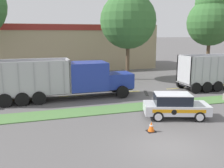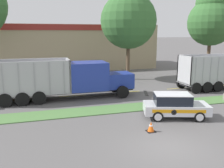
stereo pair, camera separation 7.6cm
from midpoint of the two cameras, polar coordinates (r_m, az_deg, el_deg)
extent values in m
plane|color=#5B5959|center=(13.14, 12.63, -13.94)|extent=(600.00, 600.00, 0.00)
cube|color=#517F42|center=(18.95, 2.42, -5.54)|extent=(120.00, 2.05, 0.06)
cube|color=yellow|center=(22.93, -22.63, -3.47)|extent=(2.40, 0.14, 0.01)
cube|color=yellow|center=(22.98, -9.12, -2.67)|extent=(2.40, 0.14, 0.01)
cube|color=yellow|center=(24.27, 3.61, -1.79)|extent=(2.40, 0.14, 0.01)
cube|color=yellow|center=(26.61, 14.57, -0.95)|extent=(2.40, 0.14, 0.01)
cube|color=yellow|center=(29.76, 23.49, -0.24)|extent=(2.40, 0.14, 0.01)
cube|color=#B7B7BC|center=(27.29, 21.73, 0.54)|extent=(6.67, 2.50, 0.12)
cube|color=#B7B7BC|center=(25.19, 16.14, 3.16)|extent=(0.16, 2.50, 2.70)
cube|color=#B7B7BC|center=(26.20, 23.53, 2.97)|extent=(6.67, 0.16, 2.70)
cube|color=#B7B7BC|center=(28.00, 20.45, 3.69)|extent=(6.67, 0.16, 2.70)
cube|color=#A3A3A8|center=(24.34, 18.43, 2.75)|extent=(0.10, 0.04, 2.57)
cube|color=#A3A3A8|center=(24.83, 20.00, 2.80)|extent=(0.10, 0.04, 2.57)
cube|color=#A3A3A8|center=(25.33, 21.51, 2.86)|extent=(0.10, 0.04, 2.57)
cube|color=#A3A3A8|center=(25.86, 22.97, 2.91)|extent=(0.10, 0.04, 2.57)
cylinder|color=black|center=(24.75, 18.49, -0.87)|extent=(1.05, 0.30, 1.05)
cylinder|color=black|center=(26.74, 15.47, 0.21)|extent=(1.05, 0.30, 1.05)
cylinder|color=black|center=(25.48, 20.75, -0.68)|extent=(1.05, 0.30, 1.05)
cylinder|color=black|center=(27.42, 17.65, 0.35)|extent=(1.05, 0.30, 1.05)
cylinder|color=black|center=(26.24, 22.89, -0.50)|extent=(1.05, 0.30, 1.05)
cylinder|color=black|center=(28.13, 19.72, 0.49)|extent=(1.05, 0.30, 1.05)
cube|color=black|center=(22.01, -9.86, -1.65)|extent=(11.34, 1.43, 0.18)
cube|color=#23389E|center=(22.81, 1.29, 0.91)|extent=(2.38, 2.13, 1.32)
cube|color=#B7B7BC|center=(23.21, 4.16, 1.07)|extent=(0.06, 1.82, 1.12)
cube|color=#23389E|center=(22.01, -5.67, 1.90)|extent=(3.23, 2.59, 2.41)
cube|color=black|center=(22.31, -1.56, 3.18)|extent=(0.04, 2.20, 1.08)
cylinder|color=silver|center=(20.80, -9.90, 3.36)|extent=(0.14, 0.14, 1.54)
cube|color=#ADADB2|center=(21.83, -17.21, -1.71)|extent=(5.72, 2.59, 0.12)
cube|color=#ADADB2|center=(21.71, -10.07, 2.17)|extent=(0.16, 2.59, 2.68)
cube|color=#ADADB2|center=(20.37, -17.43, 1.20)|extent=(5.72, 0.16, 2.68)
cube|color=#ADADB2|center=(22.77, -17.41, 2.24)|extent=(5.72, 0.16, 2.68)
cube|color=#99999E|center=(20.43, -23.85, 0.77)|extent=(0.10, 0.04, 2.54)
cube|color=#99999E|center=(20.32, -20.65, 0.96)|extent=(0.10, 0.04, 2.54)
cube|color=#99999E|center=(20.27, -17.43, 1.15)|extent=(0.10, 0.04, 2.54)
cube|color=#99999E|center=(20.29, -14.21, 1.34)|extent=(0.10, 0.04, 2.54)
cube|color=#99999E|center=(20.37, -10.99, 1.52)|extent=(0.10, 0.04, 2.54)
cylinder|color=black|center=(21.80, 2.33, -1.86)|extent=(1.08, 0.30, 1.08)
cylinder|color=black|center=(24.16, 0.34, -0.52)|extent=(1.08, 0.30, 1.08)
cylinder|color=black|center=(20.79, -23.41, -3.49)|extent=(1.08, 0.30, 1.08)
cylinder|color=black|center=(23.26, -22.75, -1.91)|extent=(1.08, 0.30, 1.08)
cylinder|color=black|center=(20.68, -19.93, -3.30)|extent=(1.08, 0.30, 1.08)
cylinder|color=black|center=(23.16, -19.65, -1.73)|extent=(1.08, 0.30, 1.08)
cylinder|color=black|center=(20.64, -16.43, -3.10)|extent=(1.08, 0.30, 1.08)
cylinder|color=black|center=(23.12, -16.52, -1.55)|extent=(1.08, 0.30, 1.08)
cube|color=silver|center=(17.34, 14.28, -5.37)|extent=(4.61, 3.04, 0.63)
cube|color=black|center=(17.11, 13.56, -3.34)|extent=(2.72, 2.24, 0.64)
cube|color=silver|center=(17.03, 13.61, -2.23)|extent=(2.72, 2.24, 0.04)
cube|color=black|center=(16.73, 7.67, -2.11)|extent=(0.64, 1.43, 0.03)
cube|color=orange|center=(16.48, 15.00, -6.07)|extent=(3.24, 1.07, 0.22)
cylinder|color=black|center=(16.42, 13.90, -6.30)|extent=(0.33, 0.12, 0.35)
cylinder|color=black|center=(17.00, 19.25, -7.13)|extent=(0.71, 0.40, 0.68)
cylinder|color=silver|center=(16.90, 19.36, -7.24)|extent=(0.45, 0.16, 0.47)
cylinder|color=black|center=(18.56, 17.63, -5.45)|extent=(0.71, 0.40, 0.68)
cylinder|color=silver|center=(18.66, 17.54, -5.36)|extent=(0.45, 0.16, 0.47)
cylinder|color=black|center=(16.38, 10.36, -7.36)|extent=(0.71, 0.40, 0.68)
cylinder|color=silver|center=(16.28, 10.42, -7.48)|extent=(0.45, 0.16, 0.47)
cylinder|color=black|center=(18.00, 9.51, -5.59)|extent=(0.71, 0.40, 0.68)
cylinder|color=silver|center=(18.10, 9.46, -5.49)|extent=(0.45, 0.16, 0.47)
cube|color=black|center=(14.88, 8.79, -10.60)|extent=(0.50, 0.50, 0.03)
cone|color=#EA5B14|center=(14.78, 8.82, -9.54)|extent=(0.39, 0.39, 0.56)
cylinder|color=white|center=(14.76, 8.83, -9.33)|extent=(0.21, 0.21, 0.07)
cube|color=tan|center=(42.64, -10.25, 8.46)|extent=(26.70, 12.00, 6.86)
cube|color=maroon|center=(36.59, -9.25, 12.68)|extent=(25.36, 0.10, 0.80)
cylinder|color=brown|center=(38.50, 21.03, 6.39)|extent=(0.48, 0.48, 5.28)
sphere|color=#386B33|center=(38.41, 21.51, 12.96)|extent=(6.47, 6.47, 6.47)
sphere|color=#386B33|center=(38.60, 21.81, 16.79)|extent=(4.53, 4.53, 4.53)
cylinder|color=brown|center=(30.59, 3.52, 5.93)|extent=(0.45, 0.45, 5.21)
sphere|color=#386B33|center=(30.47, 3.63, 14.24)|extent=(6.63, 6.63, 6.63)
camera|label=1|loc=(0.04, -90.11, -0.02)|focal=40.00mm
camera|label=2|loc=(0.04, 89.89, 0.02)|focal=40.00mm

